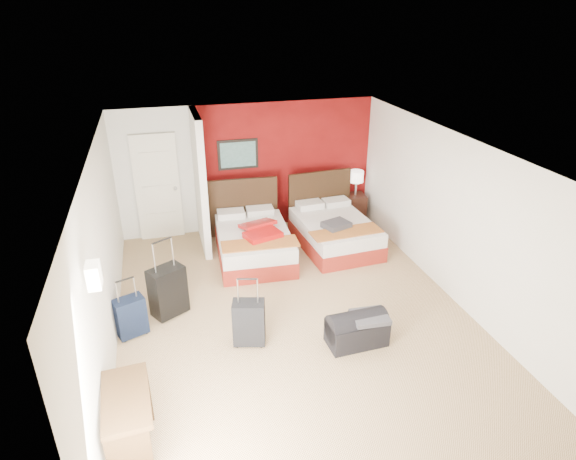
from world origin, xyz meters
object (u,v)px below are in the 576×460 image
object	(u,v)px
bed_right	(335,233)
duffel_bag	(357,331)
bed_left	(254,245)
suitcase_charcoal	(249,324)
suitcase_black	(168,293)
desk	(131,425)
suitcase_navy	(131,318)
table_lamp	(356,183)
nightstand	(354,208)
red_suitcase_open	(260,230)

from	to	relation	value
bed_right	duffel_bag	distance (m)	2.87
bed_left	suitcase_charcoal	distance (m)	2.41
suitcase_charcoal	duffel_bag	bearing A→B (deg)	0.05
duffel_bag	bed_left	bearing A→B (deg)	104.76
bed_left	suitcase_black	size ratio (longest dim) A/B	2.42
desk	suitcase_navy	bearing A→B (deg)	87.50
bed_left	suitcase_charcoal	world-z (taller)	suitcase_charcoal
suitcase_charcoal	suitcase_navy	distance (m)	1.64
table_lamp	suitcase_black	world-z (taller)	table_lamp
suitcase_charcoal	suitcase_navy	bearing A→B (deg)	173.53
suitcase_navy	duffel_bag	xyz separation A→B (m)	(2.92, -0.99, -0.08)
bed_left	table_lamp	bearing A→B (deg)	28.02
bed_right	nightstand	distance (m)	1.31
suitcase_black	duffel_bag	xyz separation A→B (m)	(2.39, -1.36, -0.17)
nightstand	suitcase_charcoal	distance (m)	4.50
bed_right	desk	size ratio (longest dim) A/B	1.97
suitcase_navy	table_lamp	bearing A→B (deg)	11.19
suitcase_navy	duffel_bag	size ratio (longest dim) A/B	0.70
duffel_bag	desk	world-z (taller)	desk
bed_right	suitcase_charcoal	size ratio (longest dim) A/B	2.86
bed_left	duffel_bag	size ratio (longest dim) A/B	2.28
bed_right	desk	world-z (taller)	desk
nightstand	table_lamp	size ratio (longest dim) A/B	1.11
table_lamp	desk	world-z (taller)	table_lamp
nightstand	suitcase_charcoal	xyz separation A→B (m)	(-2.92, -3.42, 0.02)
duffel_bag	desk	bearing A→B (deg)	-162.57
table_lamp	bed_left	bearing A→B (deg)	-155.66
bed_left	bed_right	size ratio (longest dim) A/B	1.01
bed_left	table_lamp	xyz separation A→B (m)	(2.37, 1.07, 0.56)
red_suitcase_open	suitcase_charcoal	distance (m)	2.36
suitcase_charcoal	suitcase_black	bearing A→B (deg)	150.94
red_suitcase_open	duffel_bag	xyz separation A→B (m)	(0.74, -2.63, -0.39)
red_suitcase_open	duffel_bag	size ratio (longest dim) A/B	1.05
bed_left	nightstand	size ratio (longest dim) A/B	3.13
suitcase_black	suitcase_charcoal	distance (m)	1.40
suitcase_navy	nightstand	bearing A→B (deg)	11.19
red_suitcase_open	nightstand	xyz separation A→B (m)	(2.27, 1.17, -0.30)
bed_right	table_lamp	xyz separation A→B (m)	(0.81, 1.02, 0.56)
red_suitcase_open	bed_left	bearing A→B (deg)	118.15
nightstand	suitcase_charcoal	world-z (taller)	suitcase_charcoal
red_suitcase_open	suitcase_black	bearing A→B (deg)	-159.27
suitcase_navy	duffel_bag	bearing A→B (deg)	-39.80
desk	bed_right	bearing A→B (deg)	43.02
red_suitcase_open	suitcase_black	size ratio (longest dim) A/B	1.11
table_lamp	suitcase_navy	xyz separation A→B (m)	(-4.45, -2.81, -0.55)
bed_left	red_suitcase_open	world-z (taller)	red_suitcase_open
bed_left	desk	world-z (taller)	desk
bed_right	table_lamp	distance (m)	1.42
bed_left	suitcase_charcoal	size ratio (longest dim) A/B	2.89
bed_left	nightstand	bearing A→B (deg)	28.02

